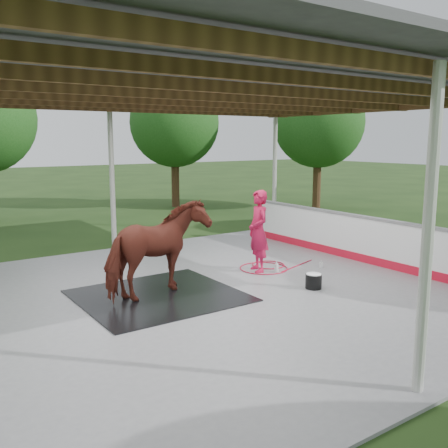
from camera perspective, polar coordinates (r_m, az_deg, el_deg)
ground at (r=9.98m, az=-1.90°, el=-8.18°), size 100.00×100.00×0.00m
concrete_slab at (r=9.97m, az=-1.90°, el=-8.05°), size 12.00×10.00×0.05m
pavilion_structure at (r=9.54m, az=-2.03°, el=15.11°), size 12.60×10.60×4.05m
dasher_board at (r=12.83m, az=15.62°, el=-1.77°), size 0.16×8.00×1.15m
tree_belt at (r=10.45m, az=-3.35°, el=13.65°), size 28.00×28.00×5.80m
rubber_mat at (r=9.86m, az=-7.46°, el=-8.11°), size 2.96×2.78×0.02m
horse at (r=9.62m, az=-7.58°, el=-2.90°), size 2.33×1.52×1.81m
handler at (r=11.41m, az=3.94°, el=-0.80°), size 0.62×0.78×1.88m
wash_bucket at (r=10.39m, az=10.20°, el=-6.41°), size 0.33×0.33×0.31m
soap_bottle_a at (r=11.50m, az=6.01°, el=-4.86°), size 0.14×0.14×0.27m
soap_bottle_b at (r=12.08m, az=11.05°, el=-4.49°), size 0.12×0.12×0.18m
hose_coil at (r=11.93m, az=4.80°, el=-4.92°), size 2.07×1.14×0.02m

